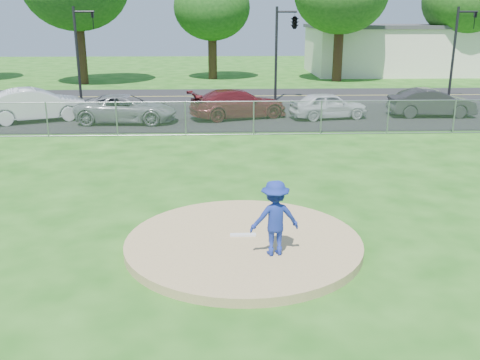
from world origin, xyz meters
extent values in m
plane|color=#1B5612|center=(0.00, 10.00, 0.00)|extent=(120.00, 120.00, 0.00)
cylinder|color=tan|center=(0.00, 0.00, 0.10)|extent=(5.40, 5.40, 0.20)
cube|color=white|center=(0.00, 0.20, 0.22)|extent=(0.60, 0.15, 0.04)
cube|color=gray|center=(0.00, 12.00, 0.75)|extent=(40.00, 0.06, 1.50)
cube|color=black|center=(0.00, 16.50, 0.01)|extent=(50.00, 8.00, 0.01)
cube|color=black|center=(0.00, 24.00, 0.00)|extent=(60.00, 7.00, 0.01)
cube|color=beige|center=(16.00, 38.00, 2.00)|extent=(16.00, 9.00, 4.00)
cube|color=#3F3F42|center=(16.00, 38.00, 4.15)|extent=(16.40, 9.40, 0.30)
cylinder|color=#332012|center=(-11.00, 31.00, 2.45)|extent=(0.78, 0.78, 4.90)
cylinder|color=#342012|center=(-1.00, 34.00, 1.92)|extent=(0.72, 0.72, 3.85)
ellipsoid|color=#154512|center=(-1.00, 34.00, 5.70)|extent=(6.16, 6.16, 5.24)
cylinder|color=#321C12|center=(9.00, 32.00, 2.27)|extent=(0.76, 0.76, 4.55)
cylinder|color=#382714|center=(20.00, 35.00, 2.10)|extent=(0.74, 0.74, 4.20)
ellipsoid|color=#184512|center=(20.00, 35.00, 6.22)|extent=(6.72, 6.72, 5.71)
cylinder|color=black|center=(-9.00, 22.00, 2.80)|extent=(0.16, 0.16, 5.60)
cylinder|color=black|center=(-8.40, 22.00, 5.30)|extent=(1.20, 0.12, 0.12)
imported|color=black|center=(-7.92, 22.00, 4.80)|extent=(0.16, 0.20, 1.00)
cylinder|color=black|center=(3.00, 22.00, 2.80)|extent=(0.16, 0.16, 5.60)
cylinder|color=black|center=(3.60, 22.00, 5.30)|extent=(1.20, 0.12, 0.12)
imported|color=black|center=(4.08, 22.00, 4.80)|extent=(0.53, 2.48, 1.00)
cylinder|color=black|center=(14.00, 22.00, 2.80)|extent=(0.16, 0.16, 5.60)
cylinder|color=black|center=(14.60, 22.00, 5.30)|extent=(1.20, 0.12, 0.12)
imported|color=black|center=(15.08, 22.00, 4.80)|extent=(0.16, 0.20, 1.00)
imported|color=navy|center=(0.62, -0.80, 1.02)|extent=(1.14, 0.77, 1.64)
cone|color=orange|center=(-6.97, 15.67, 0.41)|extent=(0.41, 0.41, 0.80)
imported|color=white|center=(-9.65, 15.68, 0.83)|extent=(5.25, 3.58, 1.64)
imported|color=gray|center=(-5.08, 15.12, 0.69)|extent=(5.01, 2.52, 1.36)
imported|color=#5B161C|center=(0.48, 16.15, 0.74)|extent=(5.44, 3.54, 1.47)
imported|color=silver|center=(5.09, 15.83, 0.68)|extent=(4.17, 2.32, 1.34)
imported|color=#27272A|center=(10.60, 16.20, 0.73)|extent=(4.40, 1.63, 1.44)
camera|label=1|loc=(-0.53, -11.26, 5.10)|focal=40.00mm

